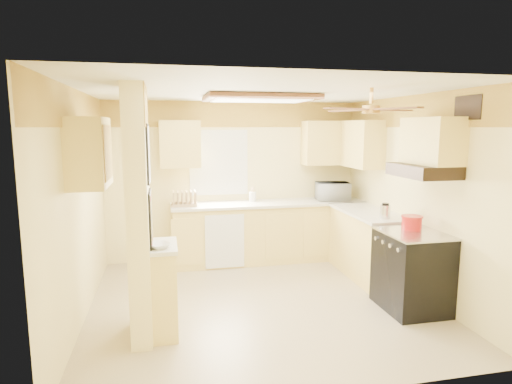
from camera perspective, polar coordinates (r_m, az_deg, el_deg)
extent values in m
plane|color=tan|center=(5.36, 0.59, -14.45)|extent=(4.00, 4.00, 0.00)
plane|color=white|center=(4.94, 0.64, 13.26)|extent=(4.00, 4.00, 0.00)
plane|color=#FFEC9B|center=(6.85, -2.90, 1.49)|extent=(4.00, 0.00, 4.00)
plane|color=#FFEC9B|center=(3.22, 8.18, -6.79)|extent=(4.00, 0.00, 4.00)
plane|color=#FFEC9B|center=(4.96, -22.53, -1.90)|extent=(0.00, 3.80, 3.80)
plane|color=#FFEC9B|center=(5.78, 20.35, -0.38)|extent=(0.00, 3.80, 3.80)
cube|color=#FFDC4B|center=(6.78, -2.95, 10.31)|extent=(4.00, 0.02, 0.40)
cube|color=#FFEC9B|center=(4.35, -15.36, -2.97)|extent=(0.20, 0.70, 2.50)
cube|color=#FDE673|center=(4.57, -12.12, -12.77)|extent=(0.25, 0.55, 0.90)
cube|color=white|center=(4.42, -12.31, -7.08)|extent=(0.28, 0.58, 0.04)
cube|color=#FDE673|center=(6.80, 1.74, -5.41)|extent=(3.00, 0.60, 0.90)
cube|color=#FDE673|center=(6.30, 14.71, -6.84)|extent=(0.60, 1.40, 0.90)
cube|color=white|center=(6.70, 1.77, -1.53)|extent=(3.04, 0.64, 0.04)
cube|color=white|center=(6.19, 14.79, -2.65)|extent=(0.64, 1.44, 0.04)
cube|color=white|center=(6.37, -4.19, -6.58)|extent=(0.58, 0.02, 0.80)
cube|color=white|center=(6.77, -5.00, 3.93)|extent=(0.92, 0.02, 1.02)
cube|color=white|center=(6.77, -5.00, 3.94)|extent=(0.80, 0.02, 0.90)
cube|color=#FDE673|center=(6.54, -10.11, 6.30)|extent=(0.60, 0.35, 0.70)
cube|color=#FDE673|center=(7.05, 9.91, 6.47)|extent=(0.90, 0.35, 0.70)
cube|color=#FDE673|center=(6.73, 13.62, 6.26)|extent=(0.35, 1.00, 0.70)
cube|color=#FDE673|center=(4.62, -21.37, 4.93)|extent=(0.35, 0.75, 0.70)
cube|color=#FDE673|center=(5.16, 22.39, 6.31)|extent=(0.35, 0.76, 0.52)
cube|color=black|center=(5.34, 20.06, -9.93)|extent=(0.65, 0.76, 0.90)
cube|color=silver|center=(5.21, 20.31, -5.18)|extent=(0.66, 0.77, 0.02)
cylinder|color=silver|center=(4.86, 18.52, -7.34)|extent=(0.03, 0.05, 0.05)
cylinder|color=silver|center=(5.00, 17.53, -6.85)|extent=(0.03, 0.05, 0.05)
cylinder|color=silver|center=(5.14, 16.65, -6.40)|extent=(0.03, 0.05, 0.05)
cylinder|color=silver|center=(5.28, 15.76, -5.95)|extent=(0.03, 0.05, 0.05)
cube|color=black|center=(5.13, 21.39, 2.66)|extent=(0.50, 0.76, 0.14)
cube|color=black|center=(4.27, -14.20, 5.00)|extent=(0.02, 0.42, 0.57)
cube|color=white|center=(4.27, -14.12, 5.00)|extent=(0.01, 0.37, 0.52)
cube|color=black|center=(4.35, -13.88, -3.57)|extent=(0.02, 0.42, 0.57)
cube|color=yellow|center=(4.35, -13.80, -3.57)|extent=(0.01, 0.37, 0.52)
cube|color=brown|center=(5.45, 0.50, 12.41)|extent=(1.35, 0.95, 0.06)
cube|color=white|center=(5.45, 0.50, 12.15)|extent=(1.15, 0.75, 0.02)
cylinder|color=gold|center=(4.62, 15.14, 12.30)|extent=(0.04, 0.04, 0.16)
cylinder|color=gold|center=(4.61, 15.07, 10.57)|extent=(0.18, 0.18, 0.08)
cube|color=brown|center=(4.85, 17.69, 10.35)|extent=(0.55, 0.28, 0.01)
cube|color=brown|center=(4.84, 12.25, 10.56)|extent=(0.28, 0.55, 0.01)
cube|color=brown|center=(4.38, 12.18, 10.78)|extent=(0.55, 0.28, 0.01)
cube|color=brown|center=(4.40, 18.18, 10.54)|extent=(0.28, 0.55, 0.01)
cube|color=black|center=(4.97, 26.42, 10.04)|extent=(0.02, 0.40, 0.25)
imported|color=white|center=(6.98, 10.20, 0.11)|extent=(0.56, 0.42, 0.29)
imported|color=white|center=(4.28, -12.72, -6.99)|extent=(0.27, 0.27, 0.05)
cylinder|color=red|center=(5.34, 20.05, -3.94)|extent=(0.23, 0.23, 0.15)
cylinder|color=red|center=(5.32, 20.09, -3.08)|extent=(0.25, 0.25, 0.02)
cylinder|color=silver|center=(5.73, 16.84, -2.55)|extent=(0.13, 0.13, 0.17)
cylinder|color=black|center=(5.71, 16.89, -1.56)|extent=(0.09, 0.09, 0.03)
cube|color=tan|center=(6.48, -9.52, -1.62)|extent=(0.40, 0.31, 0.04)
cube|color=tan|center=(6.46, -10.94, -0.89)|extent=(0.02, 0.26, 0.22)
cube|color=tan|center=(6.46, -10.37, -0.87)|extent=(0.02, 0.26, 0.22)
cube|color=tan|center=(6.47, -9.80, -0.86)|extent=(0.02, 0.26, 0.22)
cube|color=tan|center=(6.47, -9.23, -0.84)|extent=(0.02, 0.26, 0.22)
cube|color=tan|center=(6.47, -8.67, -0.82)|extent=(0.02, 0.26, 0.22)
cube|color=tan|center=(6.48, -8.10, -0.80)|extent=(0.02, 0.26, 0.22)
cylinder|color=white|center=(6.46, -10.37, -0.87)|extent=(0.01, 0.22, 0.22)
cylinder|color=white|center=(6.47, -9.23, -0.84)|extent=(0.01, 0.22, 0.22)
cylinder|color=white|center=(6.77, -0.45, -0.61)|extent=(0.11, 0.11, 0.15)
cylinder|color=tan|center=(6.77, -0.28, -0.26)|extent=(0.01, 0.01, 0.23)
cylinder|color=tan|center=(6.79, -0.49, -0.24)|extent=(0.01, 0.01, 0.23)
cylinder|color=tan|center=(6.76, -0.62, -0.27)|extent=(0.01, 0.01, 0.23)
cylinder|color=tan|center=(6.75, -0.40, -0.29)|extent=(0.01, 0.01, 0.23)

